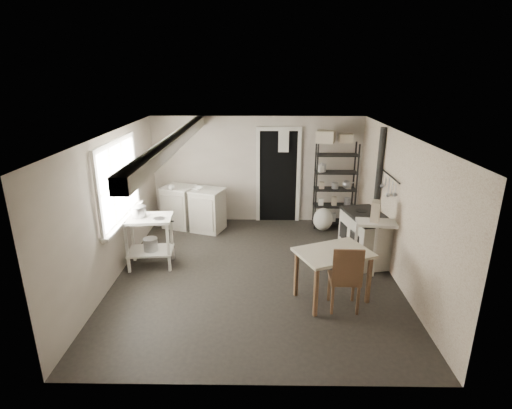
{
  "coord_description": "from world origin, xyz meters",
  "views": [
    {
      "loc": [
        0.09,
        -5.93,
        3.2
      ],
      "look_at": [
        0.0,
        0.3,
        1.1
      ],
      "focal_mm": 28.0,
      "sensor_mm": 36.0,
      "label": 1
    }
  ],
  "objects_px": {
    "prep_table": "(150,244)",
    "base_cabinets": "(193,207)",
    "stockpot": "(139,214)",
    "stove": "(365,236)",
    "work_table": "(332,276)",
    "flour_sack": "(323,219)",
    "shelf_rack": "(335,184)",
    "chair": "(344,277)"
  },
  "relations": [
    {
      "from": "stockpot",
      "to": "base_cabinets",
      "type": "height_order",
      "value": "stockpot"
    },
    {
      "from": "prep_table",
      "to": "stove",
      "type": "xyz_separation_m",
      "value": [
        3.72,
        0.32,
        0.04
      ]
    },
    {
      "from": "stove",
      "to": "stockpot",
      "type": "bearing_deg",
      "value": 173.21
    },
    {
      "from": "prep_table",
      "to": "work_table",
      "type": "relative_size",
      "value": 0.88
    },
    {
      "from": "shelf_rack",
      "to": "stove",
      "type": "relative_size",
      "value": 1.71
    },
    {
      "from": "stove",
      "to": "flour_sack",
      "type": "height_order",
      "value": "stove"
    },
    {
      "from": "prep_table",
      "to": "shelf_rack",
      "type": "height_order",
      "value": "shelf_rack"
    },
    {
      "from": "stove",
      "to": "work_table",
      "type": "distance_m",
      "value": 1.56
    },
    {
      "from": "prep_table",
      "to": "base_cabinets",
      "type": "xyz_separation_m",
      "value": [
        0.46,
        1.74,
        0.06
      ]
    },
    {
      "from": "stockpot",
      "to": "flour_sack",
      "type": "height_order",
      "value": "stockpot"
    },
    {
      "from": "stockpot",
      "to": "shelf_rack",
      "type": "relative_size",
      "value": 0.14
    },
    {
      "from": "flour_sack",
      "to": "work_table",
      "type": "bearing_deg",
      "value": -95.64
    },
    {
      "from": "stockpot",
      "to": "base_cabinets",
      "type": "bearing_deg",
      "value": 70.71
    },
    {
      "from": "base_cabinets",
      "to": "stove",
      "type": "distance_m",
      "value": 3.56
    },
    {
      "from": "work_table",
      "to": "flour_sack",
      "type": "distance_m",
      "value": 2.68
    },
    {
      "from": "flour_sack",
      "to": "prep_table",
      "type": "bearing_deg",
      "value": -152.64
    },
    {
      "from": "stockpot",
      "to": "stove",
      "type": "bearing_deg",
      "value": 4.37
    },
    {
      "from": "work_table",
      "to": "chair",
      "type": "height_order",
      "value": "chair"
    },
    {
      "from": "base_cabinets",
      "to": "shelf_rack",
      "type": "relative_size",
      "value": 0.74
    },
    {
      "from": "work_table",
      "to": "flour_sack",
      "type": "relative_size",
      "value": 2.08
    },
    {
      "from": "chair",
      "to": "flour_sack",
      "type": "height_order",
      "value": "chair"
    },
    {
      "from": "chair",
      "to": "flour_sack",
      "type": "xyz_separation_m",
      "value": [
        0.14,
        2.88,
        -0.24
      ]
    },
    {
      "from": "stockpot",
      "to": "chair",
      "type": "bearing_deg",
      "value": -21.59
    },
    {
      "from": "shelf_rack",
      "to": "chair",
      "type": "relative_size",
      "value": 1.83
    },
    {
      "from": "stockpot",
      "to": "base_cabinets",
      "type": "xyz_separation_m",
      "value": [
        0.6,
        1.72,
        -0.48
      ]
    },
    {
      "from": "stockpot",
      "to": "shelf_rack",
      "type": "distance_m",
      "value": 4.02
    },
    {
      "from": "stockpot",
      "to": "chair",
      "type": "xyz_separation_m",
      "value": [
        3.19,
        -1.26,
        -0.45
      ]
    },
    {
      "from": "shelf_rack",
      "to": "stove",
      "type": "xyz_separation_m",
      "value": [
        0.29,
        -1.54,
        -0.51
      ]
    },
    {
      "from": "stockpot",
      "to": "stove",
      "type": "relative_size",
      "value": 0.24
    },
    {
      "from": "stockpot",
      "to": "flour_sack",
      "type": "bearing_deg",
      "value": 26.02
    },
    {
      "from": "stove",
      "to": "base_cabinets",
      "type": "bearing_deg",
      "value": 145.26
    },
    {
      "from": "work_table",
      "to": "stockpot",
      "type": "bearing_deg",
      "value": 161.14
    },
    {
      "from": "stove",
      "to": "prep_table",
      "type": "bearing_deg",
      "value": 173.71
    },
    {
      "from": "chair",
      "to": "prep_table",
      "type": "bearing_deg",
      "value": 159.51
    },
    {
      "from": "stockpot",
      "to": "work_table",
      "type": "bearing_deg",
      "value": -18.86
    },
    {
      "from": "base_cabinets",
      "to": "prep_table",
      "type": "bearing_deg",
      "value": -85.75
    },
    {
      "from": "base_cabinets",
      "to": "flour_sack",
      "type": "xyz_separation_m",
      "value": [
        2.72,
        -0.1,
        -0.22
      ]
    },
    {
      "from": "shelf_rack",
      "to": "flour_sack",
      "type": "xyz_separation_m",
      "value": [
        -0.25,
        -0.21,
        -0.71
      ]
    },
    {
      "from": "shelf_rack",
      "to": "work_table",
      "type": "distance_m",
      "value": 2.98
    },
    {
      "from": "base_cabinets",
      "to": "stove",
      "type": "bearing_deg",
      "value": -4.68
    },
    {
      "from": "chair",
      "to": "shelf_rack",
      "type": "bearing_deg",
      "value": 84.67
    },
    {
      "from": "prep_table",
      "to": "chair",
      "type": "xyz_separation_m",
      "value": [
        3.04,
        -1.24,
        0.08
      ]
    }
  ]
}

